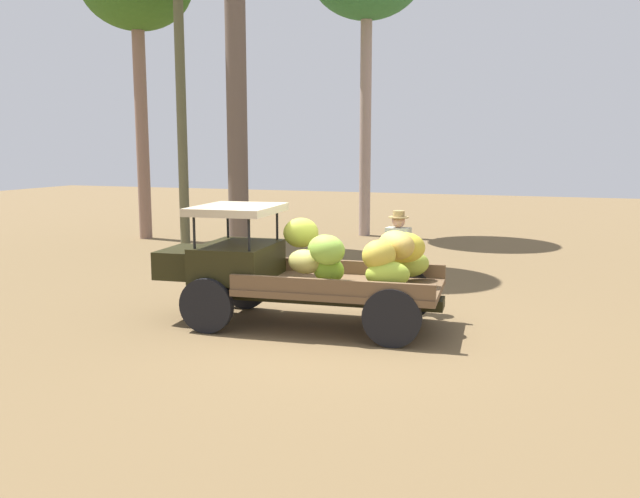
# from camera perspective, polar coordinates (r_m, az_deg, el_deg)

# --- Properties ---
(ground_plane) EXTENTS (60.00, 60.00, 0.00)m
(ground_plane) POSITION_cam_1_polar(r_m,az_deg,el_deg) (10.31, 0.77, -6.88)
(ground_plane) COLOR brown
(truck) EXTENTS (4.55, 2.04, 1.86)m
(truck) POSITION_cam_1_polar(r_m,az_deg,el_deg) (10.38, -2.02, -1.49)
(truck) COLOR black
(truck) RESTS_ON ground
(farmer) EXTENTS (0.53, 0.47, 1.72)m
(farmer) POSITION_cam_1_polar(r_m,az_deg,el_deg) (11.33, 6.66, -0.47)
(farmer) COLOR #414243
(farmer) RESTS_ON ground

